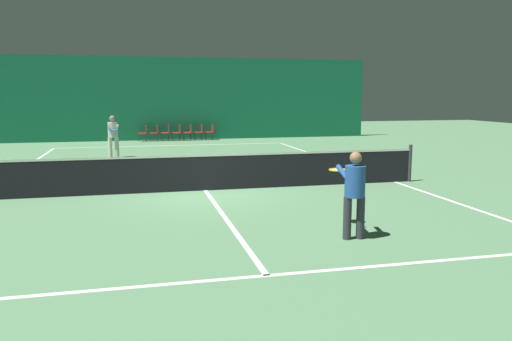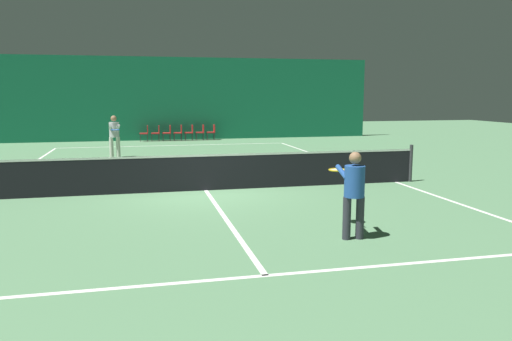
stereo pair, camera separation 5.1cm
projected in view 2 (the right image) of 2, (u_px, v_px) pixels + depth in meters
ground_plane at (206, 190)px, 13.12m from camera, size 60.00×60.00×0.00m
backdrop_curtain at (169, 99)px, 27.29m from camera, size 23.00×0.12×4.50m
court_line_baseline_far at (174, 145)px, 24.57m from camera, size 11.00×0.10×0.00m
court_line_service_far at (184, 160)px, 19.28m from camera, size 8.25×0.10×0.00m
court_line_service_near at (266, 276)px, 6.96m from camera, size 8.25×0.10×0.00m
court_line_sideline_right at (396, 182)px, 14.36m from camera, size 0.10×23.80×0.00m
court_line_centre at (206, 190)px, 13.12m from camera, size 0.10×12.80×0.00m
tennis_net at (205, 171)px, 13.04m from camera, size 12.00×0.10×1.07m
player_near at (353, 188)px, 8.64m from camera, size 0.44×1.31×1.54m
player_far at (114, 133)px, 19.72m from camera, size 0.48×1.38×1.67m
courtside_chair_0 at (145, 132)px, 26.73m from camera, size 0.44×0.44×0.84m
courtside_chair_1 at (157, 132)px, 26.86m from camera, size 0.44×0.44×0.84m
courtside_chair_2 at (168, 132)px, 27.00m from camera, size 0.44×0.44×0.84m
courtside_chair_3 at (179, 132)px, 27.14m from camera, size 0.44×0.44×0.84m
courtside_chair_4 at (190, 131)px, 27.27m from camera, size 0.44×0.44×0.84m
courtside_chair_5 at (201, 131)px, 27.41m from camera, size 0.44×0.44×0.84m
courtside_chair_6 at (212, 131)px, 27.54m from camera, size 0.44×0.44×0.84m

